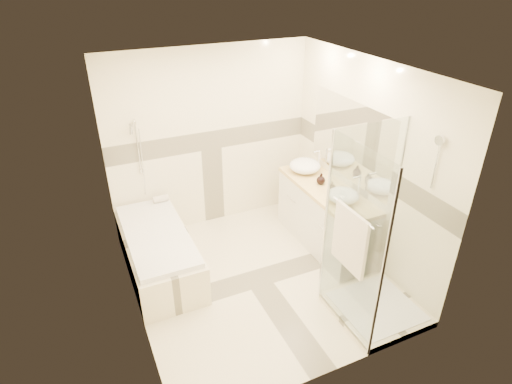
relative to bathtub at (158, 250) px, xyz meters
name	(u,v)px	position (x,y,z in m)	size (l,w,h in m)	color
room	(261,186)	(1.08, -0.64, 0.95)	(2.82, 3.02, 2.52)	#F6EAC3
bathtub	(158,250)	(0.00, 0.00, 0.00)	(0.75, 1.70, 0.56)	#FBEFC9
vanity	(325,216)	(2.15, -0.35, 0.12)	(0.58, 1.62, 0.85)	white
shower_enclosure	(368,274)	(1.86, -1.62, 0.20)	(0.96, 0.93, 2.04)	#FBEFC9
vessel_sink_near	(305,166)	(2.13, 0.19, 0.63)	(0.43, 0.43, 0.17)	white
vessel_sink_far	(343,195)	(2.13, -0.71, 0.62)	(0.38, 0.38, 0.15)	white
faucet_near	(319,158)	(2.35, 0.19, 0.71)	(0.12, 0.03, 0.28)	silver
faucet_far	(359,185)	(2.34, -0.71, 0.72)	(0.12, 0.03, 0.30)	silver
amenity_bottle_a	(332,187)	(2.13, -0.46, 0.62)	(0.07, 0.07, 0.15)	black
amenity_bottle_b	(321,179)	(2.13, -0.21, 0.62)	(0.12, 0.12, 0.15)	black
folded_towels	(301,166)	(2.13, 0.28, 0.58)	(0.15, 0.26, 0.08)	white
rolled_towel	(161,199)	(0.23, 0.70, 0.30)	(0.09, 0.09, 0.20)	white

